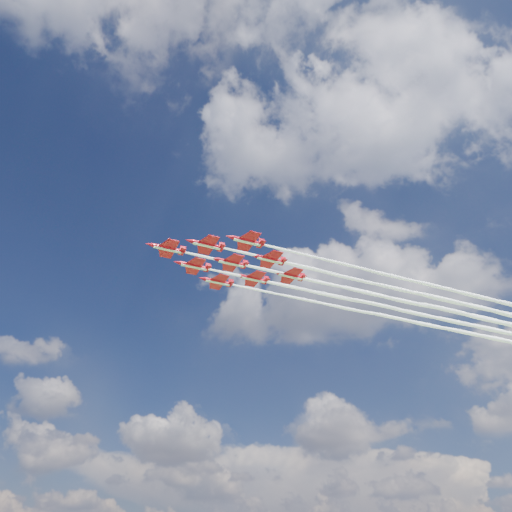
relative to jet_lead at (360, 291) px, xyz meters
The scene contains 9 objects.
jet_lead is the anchor object (origin of this frame).
jet_row2_port 11.89m from the jet_lead, 11.84° to the left, with size 102.06×99.39×2.97m.
jet_row2_starb 11.89m from the jet_lead, 76.61° to the left, with size 102.06×99.39×2.97m.
jet_row3_port 23.77m from the jet_lead, 11.84° to the left, with size 102.06×99.39×2.97m.
jet_row3_centre 20.07m from the jet_lead, 44.22° to the left, with size 102.06×99.39×2.97m.
jet_row3_starb 23.77m from the jet_lead, 76.61° to the left, with size 102.06×99.39×2.97m.
jet_row4_port 30.78m from the jet_lead, 32.29° to the left, with size 102.06×99.39×2.97m.
jet_row4_starb 30.78m from the jet_lead, 56.16° to the left, with size 102.06×99.39×2.97m.
jet_tail 40.15m from the jet_lead, 44.22° to the left, with size 102.06×99.39×2.97m.
Camera 1 is at (46.17, -113.27, 4.00)m, focal length 35.00 mm.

